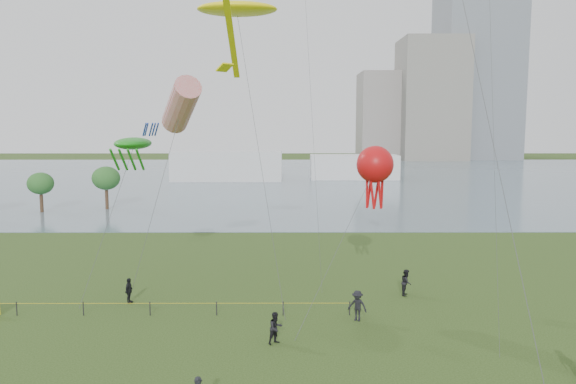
{
  "coord_description": "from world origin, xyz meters",
  "views": [
    {
      "loc": [
        -0.09,
        -18.28,
        11.45
      ],
      "look_at": [
        0.0,
        10.0,
        8.0
      ],
      "focal_mm": 35.0,
      "sensor_mm": 36.0,
      "label": 1
    }
  ],
  "objects": [
    {
      "name": "lake",
      "position": [
        0.0,
        100.0,
        0.02
      ],
      "size": [
        400.0,
        120.0,
        0.08
      ],
      "primitive_type": "cube",
      "color": "slate",
      "rests_on": "ground_plane"
    },
    {
      "name": "building_mid",
      "position": [
        46.0,
        162.0,
        19.0
      ],
      "size": [
        20.0,
        20.0,
        38.0
      ],
      "primitive_type": "cube",
      "color": "slate",
      "rests_on": "ground_plane"
    },
    {
      "name": "building_low",
      "position": [
        32.0,
        168.0,
        14.0
      ],
      "size": [
        16.0,
        18.0,
        28.0
      ],
      "primitive_type": "cube",
      "color": "gray",
      "rests_on": "ground_plane"
    },
    {
      "name": "pavilion_left",
      "position": [
        -12.0,
        95.0,
        3.0
      ],
      "size": [
        22.0,
        8.0,
        6.0
      ],
      "primitive_type": "cube",
      "color": "silver",
      "rests_on": "ground_plane"
    },
    {
      "name": "pavilion_right",
      "position": [
        14.0,
        98.0,
        2.5
      ],
      "size": [
        18.0,
        7.0,
        5.0
      ],
      "primitive_type": "cube",
      "color": "silver",
      "rests_on": "ground_plane"
    },
    {
      "name": "fence",
      "position": [
        -14.4,
        14.3,
        0.55
      ],
      "size": [
        24.07,
        0.07,
        1.05
      ],
      "color": "black",
      "rests_on": "ground_plane"
    },
    {
      "name": "spectator_a",
      "position": [
        -0.64,
        9.92,
        0.85
      ],
      "size": [
        1.04,
        1.01,
        1.7
      ],
      "primitive_type": "imported",
      "rotation": [
        0.0,
        0.0,
        0.66
      ],
      "color": "black",
      "rests_on": "ground_plane"
    },
    {
      "name": "spectator_b",
      "position": [
        4.06,
        13.36,
        0.9
      ],
      "size": [
        1.34,
        1.15,
        1.8
      ],
      "primitive_type": "imported",
      "rotation": [
        0.0,
        0.0,
        -0.5
      ],
      "color": "black",
      "rests_on": "ground_plane"
    },
    {
      "name": "spectator_c",
      "position": [
        -10.19,
        16.67,
        0.81
      ],
      "size": [
        0.5,
        0.99,
        1.63
      ],
      "primitive_type": "imported",
      "rotation": [
        0.0,
        0.0,
        1.46
      ],
      "color": "black",
      "rests_on": "ground_plane"
    },
    {
      "name": "spectator_g",
      "position": [
        7.97,
        18.26,
        0.88
      ],
      "size": [
        0.9,
        1.02,
        1.76
      ],
      "primitive_type": "imported",
      "rotation": [
        0.0,
        0.0,
        1.26
      ],
      "color": "black",
      "rests_on": "ground_plane"
    },
    {
      "name": "kite_stingray",
      "position": [
        -3.28,
        19.21,
        18.78
      ],
      "size": [
        5.78,
        10.12,
        19.26
      ],
      "rotation": [
        0.0,
        0.0,
        -0.17
      ],
      "color": "#3F3F42"
    },
    {
      "name": "kite_windsock",
      "position": [
        -7.13,
        19.6,
        12.66
      ],
      "size": [
        5.04,
        5.09,
        14.57
      ],
      "rotation": [
        0.0,
        0.0,
        0.07
      ],
      "color": "#3F3F42"
    },
    {
      "name": "kite_creature",
      "position": [
        -10.41,
        19.58,
        10.1
      ],
      "size": [
        3.78,
        6.24,
        10.54
      ],
      "rotation": [
        0.0,
        0.0,
        -0.35
      ],
      "color": "#3F3F42"
    },
    {
      "name": "kite_octopus",
      "position": [
        5.74,
        18.45,
        8.74
      ],
      "size": [
        6.63,
        9.42,
        10.03
      ],
      "rotation": [
        0.0,
        0.0,
        -0.3
      ],
      "color": "#3F3F42"
    }
  ]
}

